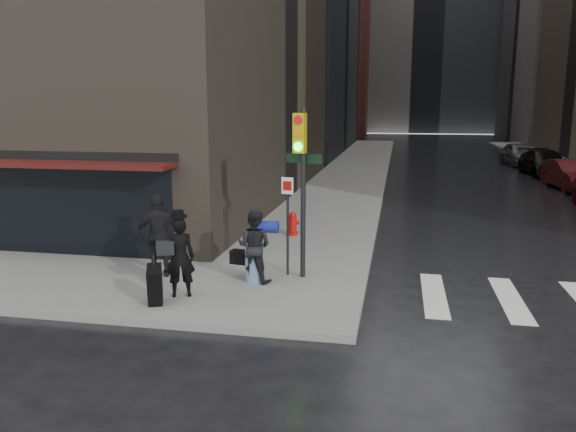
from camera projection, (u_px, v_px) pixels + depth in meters
name	position (u px, v px, depth m)	size (l,w,h in m)	color
ground	(270.00, 299.00, 12.13)	(140.00, 140.00, 0.00)	black
sidewalk_left	(359.00, 165.00, 38.09)	(4.00, 50.00, 0.15)	slate
sidewalk_right	(573.00, 169.00, 35.53)	(3.00, 50.00, 0.15)	slate
bldg_left_far	(279.00, 33.00, 71.69)	(22.00, 20.00, 26.00)	maroon
bldg_distant	(427.00, 22.00, 82.89)	(40.00, 12.00, 32.00)	slate
storefront	(30.00, 193.00, 14.93)	(8.40, 1.11, 2.83)	black
man_overcoat	(175.00, 261.00, 11.63)	(0.95, 1.22, 1.89)	black
man_jeans	(254.00, 246.00, 12.69)	(1.18, 0.76, 1.67)	black
man_greycoat	(160.00, 235.00, 13.07)	(1.26, 0.90, 1.98)	black
traffic_light	(300.00, 171.00, 12.67)	(0.95, 0.54, 3.90)	black
fire_hydrant	(293.00, 225.00, 17.36)	(0.42, 0.32, 0.73)	#B20F0A
parked_car_2	(571.00, 175.00, 27.52)	(1.53, 4.38, 1.44)	#3C0C0F
parked_car_3	(545.00, 163.00, 32.97)	(2.08, 5.12, 1.49)	black
parked_car_4	(519.00, 154.00, 38.49)	(1.84, 4.58, 1.56)	#535359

